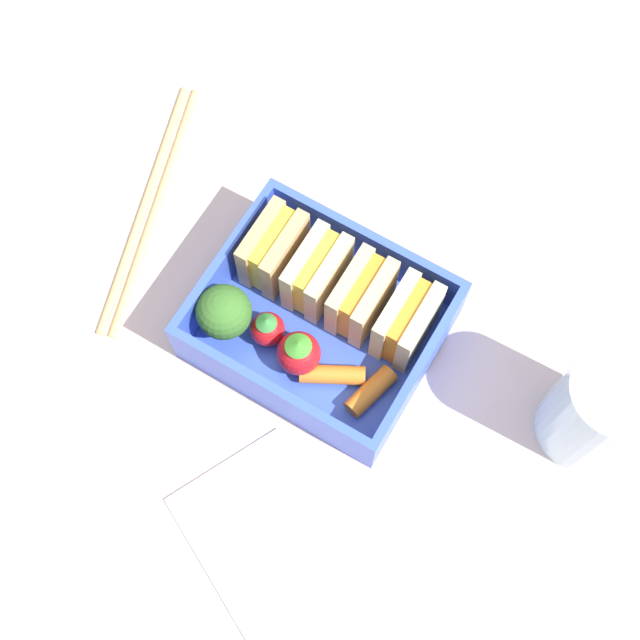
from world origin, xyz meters
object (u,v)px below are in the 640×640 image
object	(u,v)px
strawberry_left	(267,329)
carrot_stick_far_left	(371,391)
broccoli_floret	(224,312)
drinking_glass	(598,410)
sandwich_center_right	(407,321)
carrot_stick_left	(332,375)
sandwich_left	(274,249)
strawberry_far_left	(298,352)
folded_napkin	(263,532)
chopstick_pair	(150,205)
sandwich_center_left	(317,273)
sandwich_center	(361,297)

from	to	relation	value
strawberry_left	carrot_stick_far_left	xyz separation A→B (cm)	(8.33, -0.10, -0.65)
broccoli_floret	drinking_glass	distance (cm)	25.36
sandwich_center_right	drinking_glass	distance (cm)	13.66
strawberry_left	drinking_glass	bearing A→B (deg)	14.07
broccoli_floret	carrot_stick_left	xyz separation A→B (cm)	(8.22, 0.55, -2.24)
sandwich_left	carrot_stick_left	bearing A→B (deg)	-34.02
sandwich_center_right	strawberry_far_left	distance (cm)	7.72
folded_napkin	carrot_stick_left	bearing A→B (deg)	96.77
sandwich_center_right	carrot_stick_far_left	bearing A→B (deg)	-88.15
carrot_stick_far_left	chopstick_pair	world-z (taller)	carrot_stick_far_left
chopstick_pair	broccoli_floret	bearing A→B (deg)	-27.33
sandwich_center_left	sandwich_center_right	xyz separation A→B (cm)	(7.09, 0.00, 0.00)
strawberry_far_left	carrot_stick_far_left	world-z (taller)	strawberry_far_left
strawberry_left	strawberry_far_left	world-z (taller)	strawberry_far_left
sandwich_center	strawberry_left	xyz separation A→B (cm)	(-4.62, -4.95, -1.12)
sandwich_center_left	drinking_glass	xyz separation A→B (cm)	(20.69, 0.50, 1.05)
carrot_stick_left	folded_napkin	distance (cm)	11.48
sandwich_left	carrot_stick_far_left	distance (cm)	12.05
sandwich_center	chopstick_pair	size ratio (longest dim) A/B	0.25
strawberry_left	carrot_stick_left	world-z (taller)	strawberry_left
sandwich_center_right	strawberry_far_left	size ratio (longest dim) A/B	1.42
carrot_stick_far_left	drinking_glass	world-z (taller)	drinking_glass
broccoli_floret	folded_napkin	world-z (taller)	broccoli_floret
sandwich_center_right	chopstick_pair	size ratio (longest dim) A/B	0.25
sandwich_center_right	strawberry_far_left	world-z (taller)	sandwich_center_right
carrot_stick_far_left	folded_napkin	size ratio (longest dim) A/B	0.36
sandwich_left	carrot_stick_far_left	xyz separation A→B (cm)	(10.79, -5.05, -1.77)
chopstick_pair	carrot_stick_left	bearing A→B (deg)	-14.76
sandwich_center	carrot_stick_far_left	world-z (taller)	sandwich_center
broccoli_floret	strawberry_far_left	size ratio (longest dim) A/B	1.34
sandwich_left	sandwich_center	xyz separation A→B (cm)	(7.09, 0.00, 0.00)
sandwich_center_left	sandwich_center	distance (cm)	3.54
sandwich_center_left	sandwich_center_right	world-z (taller)	same
sandwich_center_left	carrot_stick_left	bearing A→B (deg)	-50.70
carrot_stick_far_left	chopstick_pair	bearing A→B (deg)	167.85
strawberry_far_left	chopstick_pair	world-z (taller)	strawberry_far_left
carrot_stick_far_left	sandwich_center	bearing A→B (deg)	126.25
sandwich_center_right	broccoli_floret	distance (cm)	12.42
sandwich_center_left	sandwich_center	size ratio (longest dim) A/B	1.00
sandwich_center	broccoli_floret	size ratio (longest dim) A/B	1.06
strawberry_far_left	chopstick_pair	size ratio (longest dim) A/B	0.17
sandwich_center_left	carrot_stick_far_left	distance (cm)	9.01
sandwich_left	drinking_glass	size ratio (longest dim) A/B	0.55
sandwich_center_left	drinking_glass	world-z (taller)	drinking_glass
sandwich_center_left	strawberry_left	world-z (taller)	sandwich_center_left
sandwich_center	chopstick_pair	bearing A→B (deg)	-178.87
sandwich_center_left	sandwich_center	xyz separation A→B (cm)	(3.54, 0.00, 0.00)
sandwich_left	broccoli_floret	bearing A→B (deg)	-92.89
carrot_stick_left	chopstick_pair	distance (cm)	19.64
strawberry_left	drinking_glass	xyz separation A→B (cm)	(21.77, 5.46, 2.17)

